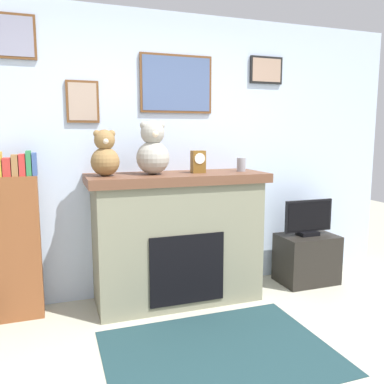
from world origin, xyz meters
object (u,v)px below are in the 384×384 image
object	(u,v)px
tv_stand	(307,259)
teddy_bear_cream	(153,150)
teddy_bear_tan	(105,155)
television	(308,219)
mantel_clock	(198,162)
bookshelf	(16,241)
candle_jar	(241,165)
fireplace	(177,237)

from	to	relation	value
tv_stand	teddy_bear_cream	bearing A→B (deg)	179.94
tv_stand	teddy_bear_tan	world-z (taller)	teddy_bear_tan
television	mantel_clock	bearing A→B (deg)	179.89
mantel_clock	teddy_bear_tan	world-z (taller)	teddy_bear_tan
tv_stand	teddy_bear_tan	distance (m)	2.28
bookshelf	mantel_clock	size ratio (longest dim) A/B	6.99
mantel_clock	candle_jar	bearing A→B (deg)	0.16
candle_jar	mantel_clock	world-z (taller)	mantel_clock
fireplace	tv_stand	world-z (taller)	fireplace
bookshelf	teddy_bear_cream	xyz separation A→B (m)	(1.11, -0.10, 0.72)
television	teddy_bear_cream	world-z (taller)	teddy_bear_cream
teddy_bear_cream	fireplace	bearing A→B (deg)	4.75
bookshelf	mantel_clock	xyz separation A→B (m)	(1.53, -0.10, 0.61)
fireplace	teddy_bear_cream	size ratio (longest dim) A/B	3.45
bookshelf	teddy_bear_tan	distance (m)	0.99
tv_stand	teddy_bear_cream	world-z (taller)	teddy_bear_cream
mantel_clock	teddy_bear_tan	size ratio (longest dim) A/B	0.52
mantel_clock	fireplace	bearing A→B (deg)	174.35
fireplace	teddy_bear_tan	world-z (taller)	teddy_bear_tan
candle_jar	teddy_bear_tan	size ratio (longest dim) A/B	0.33
bookshelf	teddy_bear_cream	size ratio (longest dim) A/B	3.03
fireplace	mantel_clock	bearing A→B (deg)	-5.65
tv_stand	candle_jar	distance (m)	1.24
fireplace	candle_jar	world-z (taller)	candle_jar
fireplace	teddy_bear_tan	bearing A→B (deg)	-178.32
fireplace	teddy_bear_cream	bearing A→B (deg)	-175.25
teddy_bear_cream	television	bearing A→B (deg)	-0.11
fireplace	tv_stand	size ratio (longest dim) A/B	2.75
mantel_clock	teddy_bear_tan	bearing A→B (deg)	179.95
television	teddy_bear_tan	size ratio (longest dim) A/B	1.40
mantel_clock	television	bearing A→B (deg)	-0.11
tv_stand	teddy_bear_tan	xyz separation A→B (m)	(-2.00, 0.00, 1.09)
bookshelf	teddy_bear_tan	bearing A→B (deg)	-7.85
television	teddy_bear_tan	world-z (taller)	teddy_bear_tan
tv_stand	teddy_bear_cream	distance (m)	1.95
television	candle_jar	bearing A→B (deg)	179.73
tv_stand	teddy_bear_tan	bearing A→B (deg)	179.95
teddy_bear_tan	television	bearing A→B (deg)	-0.09
teddy_bear_tan	teddy_bear_cream	bearing A→B (deg)	-0.01
bookshelf	television	size ratio (longest dim) A/B	2.60
mantel_clock	tv_stand	bearing A→B (deg)	-0.05
fireplace	teddy_bear_tan	xyz separation A→B (m)	(-0.62, -0.02, 0.75)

